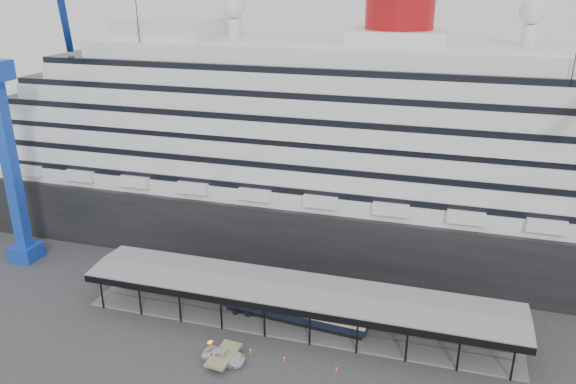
# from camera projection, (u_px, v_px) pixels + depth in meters

# --- Properties ---
(ground) EXTENTS (200.00, 200.00, 0.00)m
(ground) POSITION_uv_depth(u_px,v_px,m) (285.00, 345.00, 68.55)
(ground) COLOR #343437
(ground) RESTS_ON ground
(cruise_ship) EXTENTS (130.00, 30.00, 43.90)m
(cruise_ship) POSITION_uv_depth(u_px,v_px,m) (342.00, 134.00, 90.68)
(cruise_ship) COLOR black
(cruise_ship) RESTS_ON ground
(platform_canopy) EXTENTS (56.00, 9.18, 5.30)m
(platform_canopy) POSITION_uv_depth(u_px,v_px,m) (296.00, 307.00, 72.19)
(platform_canopy) COLOR slate
(platform_canopy) RESTS_ON ground
(crane_blue) EXTENTS (22.63, 19.19, 47.60)m
(crane_blue) POSITION_uv_depth(u_px,v_px,m) (13.00, 137.00, 82.86)
(crane_blue) COLOR blue
(crane_blue) RESTS_ON ground
(port_truck) EXTENTS (5.30, 2.81, 1.42)m
(port_truck) POSITION_uv_depth(u_px,v_px,m) (224.00, 356.00, 65.34)
(port_truck) COLOR silver
(port_truck) RESTS_ON ground
(pullman_carriage) EXTENTS (19.65, 4.31, 19.14)m
(pullman_carriage) POSITION_uv_depth(u_px,v_px,m) (294.00, 306.00, 72.26)
(pullman_carriage) COLOR black
(pullman_carriage) RESTS_ON ground
(traffic_cone_left) EXTENTS (0.44, 0.44, 0.68)m
(traffic_cone_left) POSITION_uv_depth(u_px,v_px,m) (250.00, 350.00, 66.95)
(traffic_cone_left) COLOR #E8580C
(traffic_cone_left) RESTS_ON ground
(traffic_cone_mid) EXTENTS (0.40, 0.40, 0.66)m
(traffic_cone_mid) POSITION_uv_depth(u_px,v_px,m) (284.00, 358.00, 65.59)
(traffic_cone_mid) COLOR #EB3C0D
(traffic_cone_mid) RESTS_ON ground
(traffic_cone_right) EXTENTS (0.40, 0.40, 0.68)m
(traffic_cone_right) POSITION_uv_depth(u_px,v_px,m) (336.00, 369.00, 63.78)
(traffic_cone_right) COLOR #DE420C
(traffic_cone_right) RESTS_ON ground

